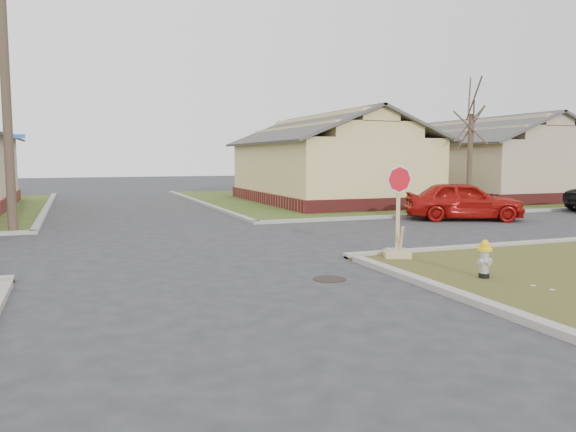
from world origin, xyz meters
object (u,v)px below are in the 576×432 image
object	(u,v)px
fire_hydrant	(485,257)
red_sedan	(464,201)
utility_pole	(5,80)
stop_sign	(398,237)

from	to	relation	value
fire_hydrant	red_sedan	world-z (taller)	red_sedan
utility_pole	stop_sign	size ratio (longest dim) A/B	4.23
utility_pole	stop_sign	xyz separation A→B (m)	(8.80, -7.99, -4.15)
stop_sign	red_sedan	xyz separation A→B (m)	(6.71, 6.20, 0.22)
fire_hydrant	stop_sign	bearing A→B (deg)	91.39
stop_sign	utility_pole	bearing A→B (deg)	161.08
fire_hydrant	red_sedan	xyz separation A→B (m)	(6.36, 8.75, 0.28)
fire_hydrant	red_sedan	bearing A→B (deg)	47.50
utility_pole	red_sedan	bearing A→B (deg)	-6.56
stop_sign	red_sedan	distance (m)	9.14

